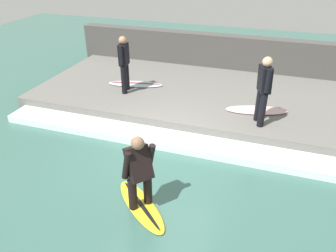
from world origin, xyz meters
name	(u,v)px	position (x,y,z in m)	size (l,w,h in m)	color
ground_plane	(164,158)	(0.00, 0.00, 0.00)	(28.00, 28.00, 0.00)	#386056
concrete_ledge	(198,96)	(3.21, 0.00, 0.20)	(4.40, 9.86, 0.40)	#66635E
back_wall	(215,56)	(5.66, 0.00, 0.78)	(0.50, 10.35, 1.55)	#474442
wave_foam_crest	(172,141)	(0.65, 0.00, 0.10)	(0.73, 9.37, 0.19)	silver
surfboard_riding	(141,205)	(-1.64, -0.11, 0.03)	(1.43, 1.53, 0.07)	yellow
surfer_riding	(139,169)	(-1.64, -0.11, 0.89)	(0.60, 0.61, 1.49)	black
surfer_waiting_near	(264,87)	(1.69, -1.95, 1.37)	(0.56, 0.39, 1.72)	black
surfboard_waiting_near	(257,110)	(2.36, -1.84, 0.43)	(0.95, 1.75, 0.06)	beige
surfer_waiting_far	(124,61)	(2.47, 2.07, 1.35)	(0.56, 0.30, 1.68)	black
surfboard_waiting_far	(135,84)	(3.03, 2.01, 0.43)	(0.86, 1.82, 0.07)	silver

